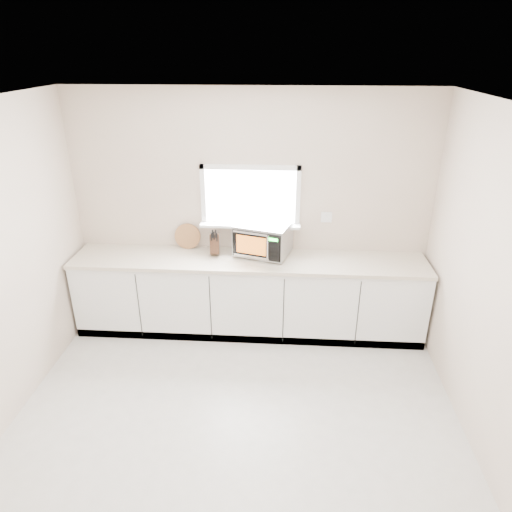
{
  "coord_description": "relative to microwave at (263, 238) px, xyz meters",
  "views": [
    {
      "loc": [
        0.39,
        -2.85,
        3.06
      ],
      "look_at": [
        0.09,
        1.55,
        1.02
      ],
      "focal_mm": 32.0,
      "sensor_mm": 36.0,
      "label": 1
    }
  ],
  "objects": [
    {
      "name": "back_wall",
      "position": [
        -0.15,
        0.17,
        0.25
      ],
      "size": [
        4.0,
        0.17,
        2.7
      ],
      "color": "beige",
      "rests_on": "ground"
    },
    {
      "name": "cutting_board",
      "position": [
        -0.88,
        0.11,
        -0.04
      ],
      "size": [
        0.3,
        0.07,
        0.3
      ],
      "primitive_type": "cylinder",
      "rotation": [
        1.4,
        0.0,
        0.0
      ],
      "color": "#9A653B",
      "rests_on": "countertop"
    },
    {
      "name": "ground",
      "position": [
        -0.15,
        -1.83,
        -1.11
      ],
      "size": [
        4.0,
        4.0,
        0.0
      ],
      "primitive_type": "plane",
      "color": "beige",
      "rests_on": "ground"
    },
    {
      "name": "cabinets",
      "position": [
        -0.15,
        -0.13,
        -0.67
      ],
      "size": [
        3.92,
        0.6,
        0.88
      ],
      "primitive_type": "cube",
      "color": "white",
      "rests_on": "ground"
    },
    {
      "name": "microwave",
      "position": [
        0.0,
        0.0,
        0.0
      ],
      "size": [
        0.67,
        0.59,
        0.37
      ],
      "rotation": [
        0.0,
        0.0,
        -0.29
      ],
      "color": "black",
      "rests_on": "countertop"
    },
    {
      "name": "coffee_grinder",
      "position": [
        0.02,
        -0.15,
        -0.08
      ],
      "size": [
        0.15,
        0.15,
        0.23
      ],
      "rotation": [
        0.0,
        0.0,
        0.17
      ],
      "color": "#ABAEB2",
      "rests_on": "countertop"
    },
    {
      "name": "countertop",
      "position": [
        -0.15,
        -0.14,
        -0.21
      ],
      "size": [
        3.92,
        0.64,
        0.04
      ],
      "primitive_type": "cube",
      "color": "beige",
      "rests_on": "cabinets"
    },
    {
      "name": "knife_block",
      "position": [
        -0.54,
        -0.04,
        -0.06
      ],
      "size": [
        0.13,
        0.23,
        0.31
      ],
      "rotation": [
        0.0,
        0.0,
        0.13
      ],
      "color": "#422817",
      "rests_on": "countertop"
    }
  ]
}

